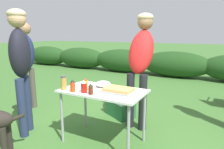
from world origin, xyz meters
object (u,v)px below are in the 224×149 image
Objects in this scene: mustard_bottle at (86,84)px; spice_jar at (64,83)px; paper_cup_stack at (93,87)px; hot_sauce_bottle at (73,86)px; standing_person_in_dark_puffer at (27,58)px; folding_table at (103,96)px; food_tray at (118,90)px; ketchup_bottle at (84,87)px; bbq_sauce_bottle at (91,89)px; cooler_box at (121,107)px; plate_stack at (83,84)px; standing_person_with_beanie at (141,56)px; mixing_bowl at (103,84)px; standing_person_in_red_jacket at (20,58)px.

spice_jar is (-0.26, -0.13, 0.02)m from mustard_bottle.
paper_cup_stack is 0.25m from hot_sauce_bottle.
folding_table is at bearing -112.80° from standing_person_in_dark_puffer.
ketchup_bottle is (-0.37, -0.22, 0.05)m from food_tray.
spice_jar is 1.39× the size of bbq_sauce_bottle.
folding_table is 0.66× the size of standing_person_in_dark_puffer.
spice_jar reaches higher than cooler_box.
plate_stack is 0.13× the size of standing_person_with_beanie.
bbq_sauce_bottle is at bearing -56.16° from cooler_box.
spice_jar is at bearing 178.96° from bbq_sauce_bottle.
plate_stack is at bearing 127.90° from ketchup_bottle.
mixing_bowl is 1.60× the size of bbq_sauce_bottle.
standing_person_in_red_jacket reaches higher than bbq_sauce_bottle.
hot_sauce_bottle is (-0.21, -0.39, 0.03)m from mixing_bowl.
mixing_bowl is at bearing 79.33° from ketchup_bottle.
standing_person_in_red_jacket is (-1.12, -0.10, 0.32)m from bbq_sauce_bottle.
spice_jar is 1.57m from standing_person_in_dark_puffer.
standing_person_with_beanie is 1.75m from standing_person_in_red_jacket.
mixing_bowl is 1.38× the size of mustard_bottle.
standing_person_in_dark_puffer is (-1.44, 0.61, 0.19)m from spice_jar.
mixing_bowl is 0.38× the size of cooler_box.
cooler_box is (-0.09, 1.02, -0.62)m from paper_cup_stack.
cooler_box is (0.97, 1.24, -0.96)m from standing_person_in_red_jacket.
food_tray is at bearing -107.11° from standing_person_in_red_jacket.
paper_cup_stack is 1.13m from standing_person_in_red_jacket.
paper_cup_stack is at bearing -34.03° from plate_stack.
mixing_bowl is 0.98m from cooler_box.
mixing_bowl reaches higher than cooler_box.
folding_table is 10.53× the size of paper_cup_stack.
standing_person_in_dark_puffer is (-1.60, 0.63, 0.21)m from hot_sauce_bottle.
bbq_sauce_bottle is 0.27m from hot_sauce_bottle.
hot_sauce_bottle is at bearing -6.90° from spice_jar.
standing_person_in_dark_puffer is (-1.52, 0.30, 0.27)m from plate_stack.
standing_person_with_beanie is (0.03, 0.71, 0.36)m from food_tray.
standing_person_in_dark_puffer is (-2.15, -0.35, -0.11)m from standing_person_with_beanie.
mixing_bowl is 0.13× the size of standing_person_in_dark_puffer.
hot_sauce_bottle is at bearing -147.97° from paper_cup_stack.
food_tray is at bearing 30.57° from ketchup_bottle.
standing_person_in_dark_puffer is 0.93× the size of standing_person_in_red_jacket.
mustard_bottle reaches higher than mixing_bowl.
paper_cup_stack is 0.06× the size of standing_person_in_dark_puffer.
folding_table is 0.55m from spice_jar.
spice_jar is 0.11× the size of standing_person_in_dark_puffer.
cooler_box is at bearing 97.08° from bbq_sauce_bottle.
folding_table is at bearing 25.40° from mustard_bottle.
food_tray is 2.57× the size of hot_sauce_bottle.
standing_person_with_beanie is at bearing 73.70° from bbq_sauce_bottle.
bbq_sauce_bottle is (0.05, -0.38, 0.02)m from mixing_bowl.
standing_person_in_dark_puffer reaches higher than plate_stack.
food_tray is at bearing 26.57° from hot_sauce_bottle.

